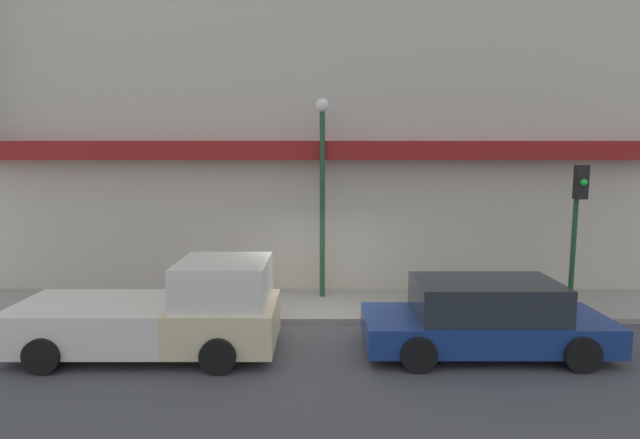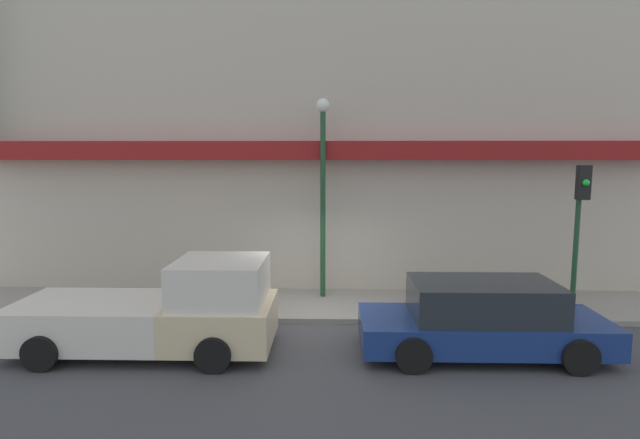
# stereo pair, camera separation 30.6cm
# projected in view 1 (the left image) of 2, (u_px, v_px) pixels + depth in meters

# --- Properties ---
(ground_plane) EXTENTS (80.00, 80.00, 0.00)m
(ground_plane) POSITION_uv_depth(u_px,v_px,m) (318.00, 324.00, 11.61)
(ground_plane) COLOR #424244
(sidewalk) EXTENTS (36.00, 2.63, 0.12)m
(sidewalk) POSITION_uv_depth(u_px,v_px,m) (318.00, 305.00, 12.90)
(sidewalk) COLOR gray
(sidewalk) RESTS_ON ground
(building) EXTENTS (19.80, 3.80, 11.78)m
(building) POSITION_uv_depth(u_px,v_px,m) (318.00, 101.00, 14.99)
(building) COLOR #BCB29E
(building) RESTS_ON ground
(pickup_truck) EXTENTS (5.09, 2.18, 1.87)m
(pickup_truck) POSITION_uv_depth(u_px,v_px,m) (166.00, 313.00, 9.84)
(pickup_truck) COLOR beige
(pickup_truck) RESTS_ON ground
(parked_car) EXTENTS (4.76, 2.03, 1.46)m
(parked_car) POSITION_uv_depth(u_px,v_px,m) (484.00, 318.00, 9.86)
(parked_car) COLOR navy
(parked_car) RESTS_ON ground
(fire_hydrant) EXTENTS (0.19, 0.19, 0.68)m
(fire_hydrant) POSITION_uv_depth(u_px,v_px,m) (212.00, 300.00, 11.92)
(fire_hydrant) COLOR red
(fire_hydrant) RESTS_ON sidewalk
(street_lamp) EXTENTS (0.36, 0.36, 5.24)m
(street_lamp) POSITION_uv_depth(u_px,v_px,m) (322.00, 174.00, 13.06)
(street_lamp) COLOR #1E4728
(street_lamp) RESTS_ON sidewalk
(traffic_light) EXTENTS (0.28, 0.42, 3.56)m
(traffic_light) POSITION_uv_depth(u_px,v_px,m) (577.00, 212.00, 11.84)
(traffic_light) COLOR #1E4728
(traffic_light) RESTS_ON sidewalk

